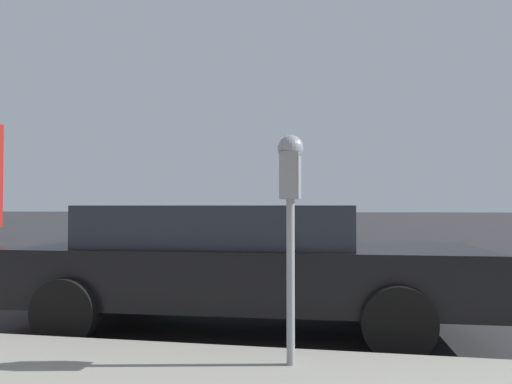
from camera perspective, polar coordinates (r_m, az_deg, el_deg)
name	(u,v)px	position (r m, az deg, el deg)	size (l,w,h in m)	color
ground_plane	(293,312)	(6.41, 4.21, -13.51)	(220.00, 220.00, 0.00)	#2B2B2D
parking_meter	(290,188)	(3.64, 3.95, 0.42)	(0.21, 0.19, 1.67)	gray
car_black	(237,261)	(5.44, -2.24, -7.93)	(2.14, 4.98, 1.33)	black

